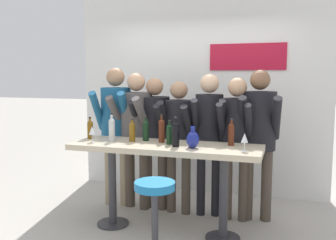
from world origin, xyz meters
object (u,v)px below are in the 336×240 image
object	(u,v)px
wine_bottle_0	(231,133)
wine_bottle_4	(132,131)
wine_bottle_3	(112,128)
person_center_left	(154,129)
person_right	(236,132)
wine_bottle_1	(146,130)
wine_bottle_6	(162,130)
person_far_left	(116,121)
bar_stool	(155,211)
wine_bottle_2	(169,133)
decorative_vase	(193,139)
person_center_right	(209,128)
wine_bottle_5	(90,129)
person_far_right	(259,129)
person_center	(179,132)
tasting_table	(165,159)
wine_bottle_7	(176,133)
person_left	(136,126)
wine_glass_0	(245,139)
wine_glass_1	(92,131)

from	to	relation	value
wine_bottle_0	wine_bottle_4	bearing A→B (deg)	-175.13
wine_bottle_3	wine_bottle_4	world-z (taller)	wine_bottle_3
person_center_left	wine_bottle_4	bearing A→B (deg)	-94.57
person_right	wine_bottle_1	distance (m)	1.04
wine_bottle_3	wine_bottle_6	xyz separation A→B (m)	(0.55, 0.09, -0.00)
person_far_left	person_center_left	distance (m)	0.53
bar_stool	person_far_left	xyz separation A→B (m)	(-1.02, 1.37, 0.59)
wine_bottle_2	wine_bottle_4	world-z (taller)	same
wine_bottle_6	decorative_vase	distance (m)	0.45
person_center_right	wine_bottle_4	xyz separation A→B (m)	(-0.75, -0.55, 0.01)
wine_bottle_3	wine_bottle_2	bearing A→B (deg)	0.72
person_center_left	wine_bottle_5	size ratio (longest dim) A/B	6.56
person_far_right	person_center	bearing A→B (deg)	178.82
bar_stool	person_center	bearing A→B (deg)	97.24
person_right	person_far_right	size ratio (longest dim) A/B	0.95
wine_bottle_1	wine_bottle_6	xyz separation A→B (m)	(0.20, -0.05, 0.01)
person_center	decorative_vase	distance (m)	0.77
tasting_table	decorative_vase	distance (m)	0.42
person_far_left	wine_bottle_7	xyz separation A→B (m)	(1.01, -0.70, -0.00)
person_left	wine_glass_0	bearing A→B (deg)	-17.23
bar_stool	wine_bottle_2	world-z (taller)	wine_bottle_2
tasting_table	wine_bottle_6	xyz separation A→B (m)	(-0.07, 0.10, 0.30)
wine_bottle_7	decorative_vase	size ratio (longest dim) A/B	1.39
tasting_table	wine_bottle_0	xyz separation A→B (m)	(0.67, 0.15, 0.28)
wine_bottle_2	wine_glass_0	bearing A→B (deg)	-9.65
bar_stool	person_far_left	bearing A→B (deg)	126.72
wine_bottle_4	person_center_left	bearing A→B (deg)	84.82
wine_bottle_0	wine_bottle_5	size ratio (longest dim) A/B	1.12
person_right	wine_bottle_4	bearing A→B (deg)	-155.23
person_right	wine_bottle_3	bearing A→B (deg)	-157.25
person_center	wine_bottle_2	world-z (taller)	person_center
person_far_left	wine_bottle_6	size ratio (longest dim) A/B	5.76
tasting_table	bar_stool	world-z (taller)	tasting_table
wine_bottle_2	wine_glass_0	size ratio (longest dim) A/B	1.44
wine_bottle_4	wine_glass_1	distance (m)	0.44
wine_glass_1	tasting_table	bearing A→B (deg)	8.68
tasting_table	wine_bottle_5	xyz separation A→B (m)	(-0.93, 0.07, 0.27)
person_center	wine_bottle_7	xyz separation A→B (m)	(0.16, -0.66, 0.10)
person_left	person_center	distance (m)	0.56
bar_stool	wine_bottle_6	size ratio (longest dim) A/B	2.50
tasting_table	wine_bottle_0	size ratio (longest dim) A/B	7.14
wine_bottle_6	wine_bottle_3	bearing A→B (deg)	-170.56
person_right	wine_bottle_5	bearing A→B (deg)	-163.25
person_center	person_left	bearing A→B (deg)	-178.15
person_center_left	person_center_right	world-z (taller)	person_center_right
person_right	wine_bottle_4	distance (m)	1.19
wine_bottle_3	person_right	bearing A→B (deg)	22.64
wine_bottle_4	wine_glass_1	size ratio (longest dim) A/B	1.44
person_far_right	wine_bottle_7	bearing A→B (deg)	-142.02
person_left	wine_glass_1	size ratio (longest dim) A/B	9.73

